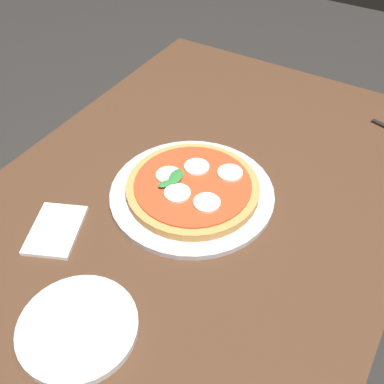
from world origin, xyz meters
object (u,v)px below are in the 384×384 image
dining_table (194,234)px  plate_white (78,328)px  pizza (193,187)px  napkin (56,230)px  serving_tray (192,193)px

dining_table → plate_white: size_ratio=6.24×
pizza → plate_white: size_ratio=1.41×
dining_table → pizza: pizza is taller
napkin → pizza: bearing=141.3°
serving_tray → pizza: size_ratio=1.24×
plate_white → dining_table: bearing=178.9°
plate_white → napkin: size_ratio=1.48×
dining_table → napkin: size_ratio=9.23×
pizza → plate_white: 0.36m
plate_white → napkin: bearing=-128.1°
serving_tray → pizza: (-0.00, 0.00, 0.02)m
pizza → napkin: bearing=-38.7°
dining_table → napkin: napkin is taller
dining_table → plate_white: 0.37m
serving_tray → plate_white: bearing=0.2°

